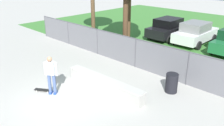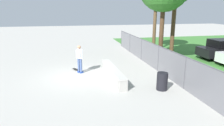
{
  "view_description": "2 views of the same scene",
  "coord_description": "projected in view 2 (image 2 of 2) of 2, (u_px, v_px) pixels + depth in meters",
  "views": [
    {
      "loc": [
        7.96,
        -5.0,
        5.36
      ],
      "look_at": [
        0.82,
        2.3,
        1.27
      ],
      "focal_mm": 37.8,
      "sensor_mm": 36.0,
      "label": 1
    },
    {
      "loc": [
        12.22,
        -0.65,
        4.05
      ],
      "look_at": [
        0.69,
        1.78,
        0.92
      ],
      "focal_mm": 32.68,
      "sensor_mm": 36.0,
      "label": 2
    }
  ],
  "objects": [
    {
      "name": "concrete_ledge",
      "position": [
        113.0,
        73.0,
        12.26
      ],
      "size": [
        4.43,
        0.63,
        0.64
      ],
      "color": "#A8A59E",
      "rests_on": "ground"
    },
    {
      "name": "skateboarder",
      "position": [
        80.0,
        58.0,
        13.09
      ],
      "size": [
        0.5,
        0.43,
        1.82
      ],
      "color": "#2647A5",
      "rests_on": "ground"
    },
    {
      "name": "skateboard",
      "position": [
        77.0,
        70.0,
        13.81
      ],
      "size": [
        0.78,
        0.61,
        0.09
      ],
      "color": "black",
      "rests_on": "ground"
    },
    {
      "name": "chainlink_fence",
      "position": [
        158.0,
        57.0,
        13.49
      ],
      "size": [
        19.56,
        0.07,
        1.73
      ],
      "color": "#4C4C51",
      "rests_on": "ground"
    },
    {
      "name": "ground_plane",
      "position": [
        82.0,
        76.0,
        12.72
      ],
      "size": [
        80.0,
        80.0,
        0.0
      ],
      "primitive_type": "plane",
      "color": "#ADAAA3"
    },
    {
      "name": "trash_bin",
      "position": [
        162.0,
        81.0,
        10.44
      ],
      "size": [
        0.56,
        0.56,
        0.92
      ],
      "primitive_type": "cylinder",
      "color": "black",
      "rests_on": "ground"
    },
    {
      "name": "car_black",
      "position": [
        224.0,
        49.0,
        16.73
      ],
      "size": [
        2.02,
        4.2,
        1.66
      ],
      "color": "black",
      "rests_on": "ground"
    }
  ]
}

